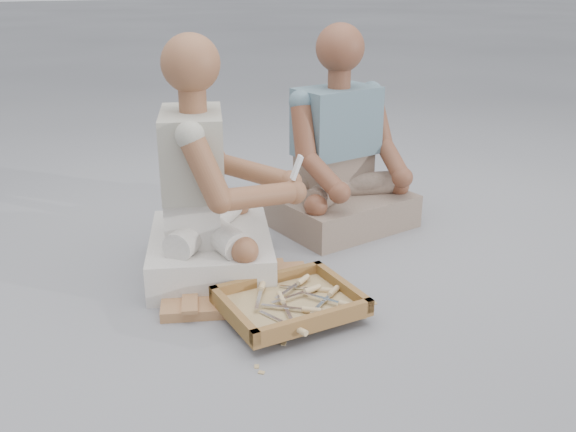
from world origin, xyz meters
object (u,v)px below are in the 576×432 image
tool_tray (290,303)px  craftsman (207,196)px  carved_panel (238,290)px  companion (341,162)px

tool_tray → craftsman: size_ratio=0.50×
tool_tray → craftsman: 0.60m
carved_panel → companion: bearing=32.5°
craftsman → tool_tray: bearing=32.6°
carved_panel → companion: (0.75, 0.48, 0.31)m
carved_panel → companion: 0.94m
carved_panel → tool_tray: size_ratio=1.19×
carved_panel → companion: companion is taller
carved_panel → craftsman: 0.41m
tool_tray → craftsman: bearing=103.1°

